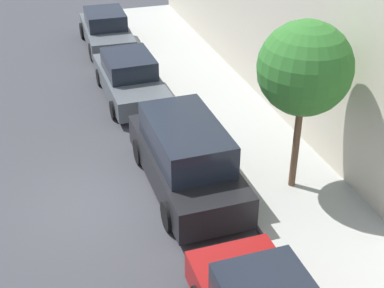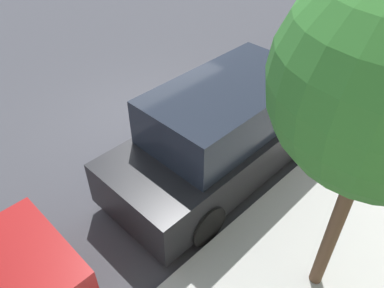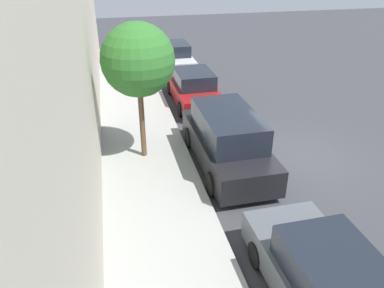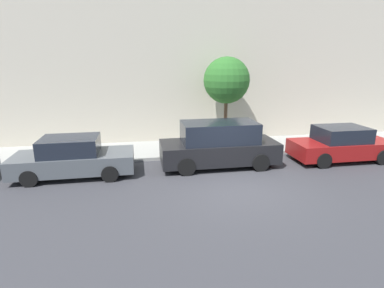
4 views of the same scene
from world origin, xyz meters
TOP-DOWN VIEW (x-y plane):
  - ground_plane at (0.00, 0.00)m, footprint 60.00×60.00m
  - sidewalk at (4.97, 0.00)m, footprint 2.95×32.00m
  - parked_minivan_third at (2.42, 0.03)m, footprint 2.02×4.92m
  - parked_sedan_fourth at (2.20, 5.86)m, footprint 1.92×4.53m

SIDE VIEW (x-z plane):
  - ground_plane at x=0.00m, z-range 0.00..0.00m
  - sidewalk at x=4.97m, z-range 0.00..0.15m
  - parked_sedan_fourth at x=2.20m, z-range -0.04..1.50m
  - parked_minivan_third at x=2.42m, z-range -0.03..1.87m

